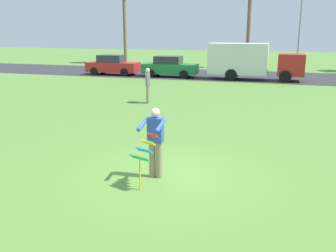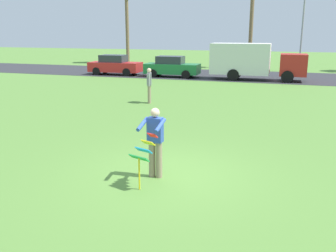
# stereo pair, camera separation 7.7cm
# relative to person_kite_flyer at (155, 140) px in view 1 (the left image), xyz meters

# --- Properties ---
(ground_plane) EXTENTS (120.00, 120.00, 0.00)m
(ground_plane) POSITION_rel_person_kite_flyer_xyz_m (0.23, 0.26, -0.95)
(ground_plane) COLOR #568438
(road_strip) EXTENTS (120.00, 8.00, 0.01)m
(road_strip) POSITION_rel_person_kite_flyer_xyz_m (0.23, 22.14, -0.95)
(road_strip) COLOR #2D2D33
(road_strip) RESTS_ON ground
(person_kite_flyer) EXTENTS (0.54, 0.66, 1.73)m
(person_kite_flyer) POSITION_rel_person_kite_flyer_xyz_m (0.00, 0.00, 0.00)
(person_kite_flyer) COLOR gray
(person_kite_flyer) RESTS_ON ground
(kite_held) EXTENTS (0.55, 0.71, 1.22)m
(kite_held) POSITION_rel_person_kite_flyer_xyz_m (-0.04, -0.65, -0.11)
(kite_held) COLOR red
(kite_held) RESTS_ON ground
(parked_car_red) EXTENTS (4.25, 1.94, 1.60)m
(parked_car_red) POSITION_rel_person_kite_flyer_xyz_m (-10.57, 19.74, -0.18)
(parked_car_red) COLOR red
(parked_car_red) RESTS_ON ground
(parked_car_green) EXTENTS (4.23, 1.90, 1.60)m
(parked_car_green) POSITION_rel_person_kite_flyer_xyz_m (-5.72, 19.74, -0.18)
(parked_car_green) COLOR #1E7238
(parked_car_green) RESTS_ON ground
(parked_truck_red_cab) EXTENTS (6.73, 2.18, 2.62)m
(parked_truck_red_cab) POSITION_rel_person_kite_flyer_xyz_m (0.34, 19.74, 0.46)
(parked_truck_red_cab) COLOR #B2231E
(parked_truck_red_cab) RESTS_ON ground
(streetlight_pole) EXTENTS (0.24, 1.65, 7.00)m
(streetlight_pole) POSITION_rel_person_kite_flyer_xyz_m (3.78, 27.20, 3.05)
(streetlight_pole) COLOR #9E9EA3
(streetlight_pole) RESTS_ON ground
(person_walker_near) EXTENTS (0.32, 0.55, 1.73)m
(person_walker_near) POSITION_rel_person_kite_flyer_xyz_m (-3.56, 9.05, -0.02)
(person_walker_near) COLOR gray
(person_walker_near) RESTS_ON ground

